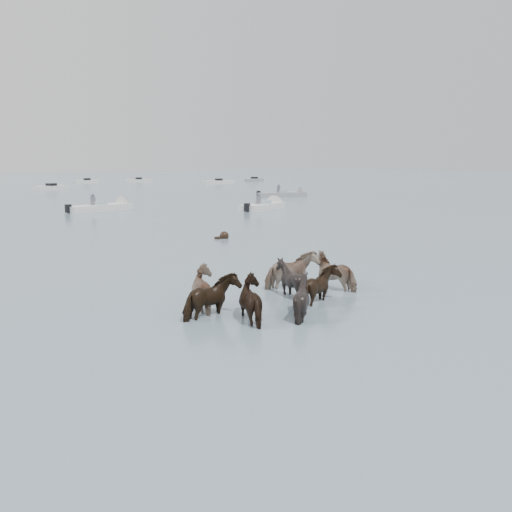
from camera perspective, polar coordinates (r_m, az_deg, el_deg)
ground at (r=11.86m, az=7.82°, el=-7.68°), size 400.00×400.00×0.00m
pony_herd at (r=13.67m, az=2.47°, el=-3.57°), size 6.17×3.27×1.35m
swimming_pony at (r=25.21m, az=-3.55°, el=2.15°), size 0.72×0.44×0.44m
motorboat_c at (r=41.36m, az=-15.83°, el=5.11°), size 5.67×2.79×1.92m
motorboat_d at (r=40.94m, az=1.25°, el=5.44°), size 5.25×3.36×1.92m
motorboat_e at (r=55.72m, az=3.55°, el=6.69°), size 5.69×3.49×1.92m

